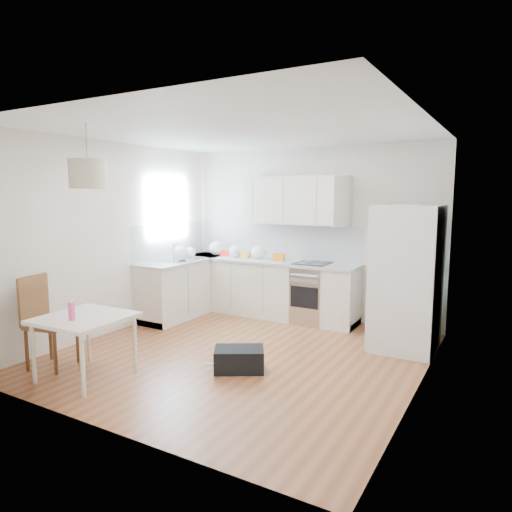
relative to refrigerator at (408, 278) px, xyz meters
The scene contains 29 objects.
floor 2.34m from the refrigerator, 142.99° to the right, with size 4.20×4.20×0.00m, color brown.
ceiling 2.79m from the refrigerator, 142.99° to the right, with size 4.20×4.20×0.00m, color white.
wall_back 1.95m from the refrigerator, 155.01° to the left, with size 4.20×4.20×0.00m, color silver.
wall_left 4.06m from the refrigerator, 161.24° to the right, with size 4.20×4.20×0.00m, color silver.
wall_right 1.42m from the refrigerator, 73.74° to the right, with size 4.20×4.20×0.00m, color silver.
window_glassblock 3.90m from the refrigerator, behind, with size 0.02×1.00×1.00m, color #BFE0F9.
cabinets_back 2.42m from the refrigerator, 167.79° to the left, with size 3.00×0.60×0.88m, color silver.
cabinets_left 3.56m from the refrigerator, behind, with size 0.60×1.80×0.88m, color silver.
counter_back 2.38m from the refrigerator, 167.79° to the left, with size 3.02×0.64×0.04m, color #A5A6A9.
counter_left 3.52m from the refrigerator, behind, with size 0.64×1.82×0.04m, color #A5A6A9.
backsplash_back 2.47m from the refrigerator, 161.07° to the left, with size 3.00×0.01×0.58m, color silver.
backsplash_left 3.83m from the refrigerator, behind, with size 0.01×1.80×0.58m, color silver.
upper_cabinets 2.20m from the refrigerator, 161.06° to the left, with size 1.70×0.32×0.75m, color silver.
range_oven 1.67m from the refrigerator, 161.73° to the left, with size 0.50×0.61×0.88m, color silver, non-canonical shape.
sink 3.52m from the refrigerator, behind, with size 0.50×0.80×0.16m, color silver, non-canonical shape.
refrigerator is the anchor object (origin of this frame).
dining_table 3.91m from the refrigerator, 135.76° to the right, with size 0.89×0.89×0.68m.
dining_chair 4.33m from the refrigerator, 141.35° to the right, with size 0.44×0.44×1.06m, color #533419, non-canonical shape.
drink_bottle 4.00m from the refrigerator, 133.88° to the right, with size 0.06×0.06×0.22m, color #DB3C73.
gym_bag 2.39m from the refrigerator, 130.41° to the right, with size 0.55×0.36×0.25m, color black.
pendant_lamp 3.99m from the refrigerator, 136.11° to the right, with size 0.38×0.38×0.30m, color #C2B295.
grocery_bag_a 3.37m from the refrigerator, behind, with size 0.27×0.23×0.25m, color white.
grocery_bag_b 2.97m from the refrigerator, behind, with size 0.22×0.19×0.20m, color white.
grocery_bag_c 2.53m from the refrigerator, 168.39° to the left, with size 0.24×0.20×0.22m, color white.
grocery_bag_d 3.55m from the refrigerator, behind, with size 0.20×0.17×0.18m, color white.
grocery_bag_e 3.47m from the refrigerator, behind, with size 0.26×0.22×0.23m, color white.
snack_orange 2.15m from the refrigerator, 166.81° to the left, with size 0.17×0.11×0.12m, color orange.
snack_yellow 2.78m from the refrigerator, 169.35° to the left, with size 0.15×0.10×0.11m, color gold.
snack_red 3.22m from the refrigerator, behind, with size 0.15×0.09×0.10m, color red.
Camera 1 is at (2.87, -4.60, 1.97)m, focal length 32.00 mm.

